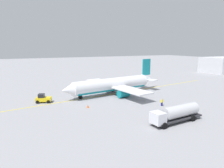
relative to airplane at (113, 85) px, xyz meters
name	(u,v)px	position (x,y,z in m)	size (l,w,h in m)	color
ground_plane	(112,94)	(0.47, 0.07, -2.70)	(400.00, 400.00, 0.00)	#939399
airplane	(113,85)	(0.00, 0.00, 0.00)	(31.92, 27.14, 9.75)	white
fuel_tanker	(176,113)	(-0.17, 25.21, -0.96)	(11.31, 3.39, 3.15)	#2D2D33
pushback_tug	(43,99)	(19.76, 0.49, -1.69)	(4.06, 3.31, 2.20)	yellow
refueling_worker	(162,102)	(-4.76, 15.83, -1.88)	(0.63, 0.58, 1.71)	navy
safety_cone_nose	(88,106)	(11.29, 9.52, -2.40)	(0.54, 0.54, 0.59)	#F2590F
taxi_line_marking	(112,94)	(0.47, 0.07, -2.69)	(85.56, 0.30, 0.01)	yellow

